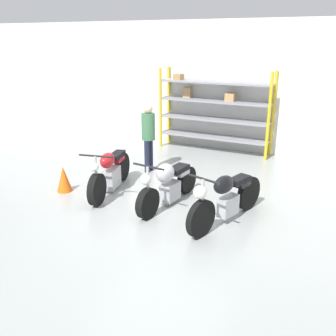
# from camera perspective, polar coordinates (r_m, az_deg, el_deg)

# --- Properties ---
(ground_plane) EXTENTS (30.00, 30.00, 0.00)m
(ground_plane) POSITION_cam_1_polar(r_m,az_deg,el_deg) (7.24, -1.40, -6.18)
(ground_plane) COLOR #9EA3A0
(back_wall) EXTENTS (30.00, 0.08, 3.60)m
(back_wall) POSITION_cam_1_polar(r_m,az_deg,el_deg) (10.89, 9.90, 12.04)
(back_wall) COLOR silver
(back_wall) RESTS_ON ground_plane
(shelving_rack) EXTENTS (3.23, 0.63, 2.31)m
(shelving_rack) POSITION_cam_1_polar(r_m,az_deg,el_deg) (10.76, 6.95, 8.98)
(shelving_rack) COLOR gold
(shelving_rack) RESTS_ON ground_plane
(motorcycle_red) EXTENTS (0.76, 2.02, 1.00)m
(motorcycle_red) POSITION_cam_1_polar(r_m,az_deg,el_deg) (7.97, -8.77, -0.66)
(motorcycle_red) COLOR black
(motorcycle_red) RESTS_ON ground_plane
(motorcycle_silver) EXTENTS (0.65, 1.99, 0.99)m
(motorcycle_silver) POSITION_cam_1_polar(r_m,az_deg,el_deg) (7.25, 0.05, -2.44)
(motorcycle_silver) COLOR black
(motorcycle_silver) RESTS_ON ground_plane
(motorcycle_black) EXTENTS (0.86, 2.04, 1.02)m
(motorcycle_black) POSITION_cam_1_polar(r_m,az_deg,el_deg) (6.61, 8.82, -4.53)
(motorcycle_black) COLOR black
(motorcycle_black) RESTS_ON ground_plane
(person_browsing) EXTENTS (0.33, 0.33, 1.65)m
(person_browsing) POSITION_cam_1_polar(r_m,az_deg,el_deg) (8.98, -3.01, 5.40)
(person_browsing) COLOR #1E2338
(person_browsing) RESTS_ON ground_plane
(traffic_cone) EXTENTS (0.32, 0.32, 0.55)m
(traffic_cone) POSITION_cam_1_polar(r_m,az_deg,el_deg) (8.24, -15.59, -1.62)
(traffic_cone) COLOR orange
(traffic_cone) RESTS_ON ground_plane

